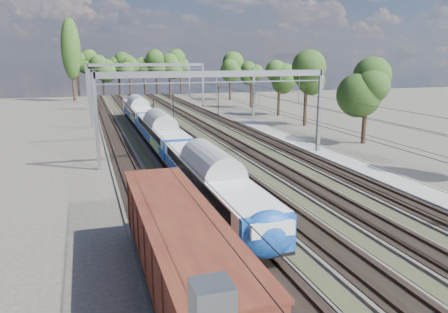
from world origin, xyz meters
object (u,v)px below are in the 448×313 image
object	(u,v)px
freight_boxcar	(180,250)
signal_far	(218,97)
worker	(153,103)
signal_near	(173,104)
emu_train	(161,129)

from	to	relation	value
freight_boxcar	signal_far	distance (m)	58.61
freight_boxcar	worker	world-z (taller)	freight_boxcar
signal_near	signal_far	distance (m)	12.12
signal_far	emu_train	bearing A→B (deg)	-97.58
worker	signal_near	distance (m)	26.44
emu_train	worker	size ratio (longest dim) A/B	39.92
freight_boxcar	worker	bearing A→B (deg)	82.11
freight_boxcar	worker	xyz separation A→B (m)	(10.29, 74.22, -1.59)
freight_boxcar	emu_train	bearing A→B (deg)	81.69
emu_train	worker	distance (m)	43.83
worker	freight_boxcar	bearing A→B (deg)	158.03
freight_boxcar	signal_near	world-z (taller)	signal_near
worker	signal_near	size ratio (longest dim) A/B	0.29
signal_near	signal_far	world-z (taller)	signal_far
freight_boxcar	signal_near	bearing A→B (deg)	79.03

